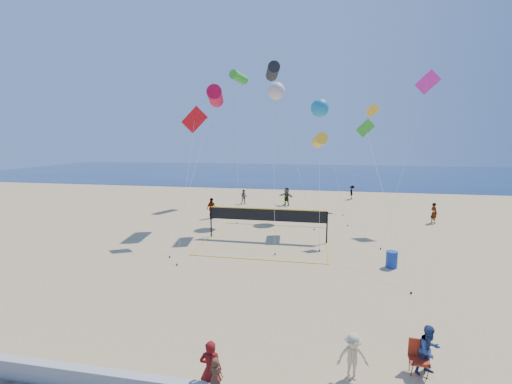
% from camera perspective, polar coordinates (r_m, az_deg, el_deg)
% --- Properties ---
extents(ground, '(120.00, 120.00, 0.00)m').
position_cam_1_polar(ground, '(13.06, -0.44, -23.91)').
color(ground, tan).
rests_on(ground, ground).
extents(ocean, '(140.00, 50.00, 0.03)m').
position_cam_1_polar(ocean, '(73.15, 9.00, 3.14)').
color(ocean, '#10214D').
rests_on(ocean, ground).
extents(woman, '(0.65, 0.46, 1.69)m').
position_cam_1_polar(woman, '(10.56, -7.55, -27.29)').
color(woman, maroon).
rests_on(woman, ground).
extents(toddler, '(0.42, 0.30, 0.80)m').
position_cam_1_polar(toddler, '(10.19, -6.79, -27.71)').
color(toddler, '#573122').
rests_on(toddler, seawall).
extents(bystander_a, '(0.92, 0.85, 1.53)m').
position_cam_1_polar(bystander_a, '(12.49, 26.86, -22.44)').
color(bystander_a, navy).
rests_on(bystander_a, ground).
extents(bystander_b, '(0.98, 0.64, 1.43)m').
position_cam_1_polar(bystander_b, '(11.53, 15.83, -24.90)').
color(bystander_b, '#C8B585').
rests_on(bystander_b, ground).
extents(far_person_0, '(0.89, 1.19, 1.88)m').
position_cam_1_polar(far_person_0, '(30.96, -7.45, -2.69)').
color(far_person_0, gray).
rests_on(far_person_0, ground).
extents(far_person_1, '(1.83, 1.35, 1.91)m').
position_cam_1_polar(far_person_1, '(36.95, 5.10, -0.76)').
color(far_person_1, gray).
rests_on(far_person_1, ground).
extents(far_person_2, '(0.66, 0.76, 1.76)m').
position_cam_1_polar(far_person_2, '(32.69, 27.52, -3.12)').
color(far_person_2, gray).
rests_on(far_person_2, ground).
extents(far_person_3, '(0.90, 0.77, 1.60)m').
position_cam_1_polar(far_person_3, '(37.52, -2.01, -0.83)').
color(far_person_3, gray).
rests_on(far_person_3, ground).
extents(far_person_4, '(0.72, 1.12, 1.64)m').
position_cam_1_polar(far_person_4, '(42.08, 15.70, -0.08)').
color(far_person_4, gray).
rests_on(far_person_4, ground).
extents(camp_chair, '(0.58, 0.71, 1.15)m').
position_cam_1_polar(camp_chair, '(12.50, 25.46, -23.31)').
color(camp_chair, maroon).
rests_on(camp_chair, ground).
extents(trash_barrel, '(0.81, 0.81, 0.92)m').
position_cam_1_polar(trash_barrel, '(20.75, 21.68, -10.39)').
color(trash_barrel, navy).
rests_on(trash_barrel, ground).
extents(volleyball_net, '(8.50, 8.35, 2.26)m').
position_cam_1_polar(volleyball_net, '(24.11, 1.87, -4.46)').
color(volleyball_net, black).
rests_on(volleyball_net, ground).
extents(kite_0, '(1.77, 10.19, 11.23)m').
position_cam_1_polar(kite_0, '(28.55, -6.79, 15.56)').
color(kite_0, red).
rests_on(kite_0, ground).
extents(kite_1, '(2.02, 8.70, 12.91)m').
position_cam_1_polar(kite_1, '(28.31, 2.80, 19.43)').
color(kite_1, black).
rests_on(kite_1, ground).
extents(kite_2, '(1.27, 6.50, 7.58)m').
position_cam_1_polar(kite_2, '(26.61, 10.53, 8.46)').
color(kite_2, yellow).
rests_on(kite_2, ground).
extents(kite_3, '(1.91, 5.94, 9.35)m').
position_cam_1_polar(kite_3, '(24.43, -10.32, 10.97)').
color(kite_3, red).
rests_on(kite_3, ground).
extents(kite_4, '(2.00, 9.23, 8.48)m').
position_cam_1_polar(kite_4, '(24.36, 18.19, 8.52)').
color(kite_4, green).
rests_on(kite_4, ground).
extents(kite_5, '(5.17, 7.78, 12.47)m').
position_cam_1_polar(kite_5, '(30.91, 26.44, 15.08)').
color(kite_5, '#E522A3').
rests_on(kite_5, ground).
extents(kite_6, '(4.61, 4.77, 11.92)m').
position_cam_1_polar(kite_6, '(30.75, 3.40, 16.46)').
color(kite_6, silver).
rests_on(kite_6, ground).
extents(kite_7, '(3.42, 4.44, 10.63)m').
position_cam_1_polar(kite_7, '(31.96, 10.59, 13.61)').
color(kite_7, '#1B7DBC').
rests_on(kite_7, ground).
extents(kite_8, '(3.04, 11.21, 14.33)m').
position_cam_1_polar(kite_8, '(38.88, -2.88, 18.55)').
color(kite_8, green).
rests_on(kite_8, ground).
extents(kite_9, '(3.73, 5.69, 10.77)m').
position_cam_1_polar(kite_9, '(37.76, 18.54, 11.74)').
color(kite_9, yellow).
rests_on(kite_9, ground).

